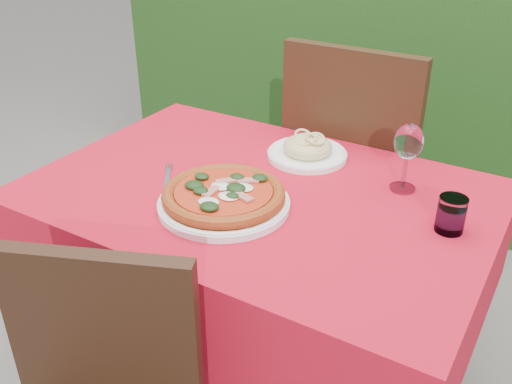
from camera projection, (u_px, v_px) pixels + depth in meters
The scene contains 9 objects.
ground at pixel (259, 381), 1.95m from camera, with size 60.00×60.00×0.00m, color #615D58.
hedge at pixel (428, 23), 2.67m from camera, with size 3.20×0.55×1.78m.
dining_table at pixel (259, 235), 1.66m from camera, with size 1.26×0.86×0.75m.
chair_far at pixel (357, 165), 2.06m from camera, with size 0.48×0.48×1.05m.
pizza_plate at pixel (224, 197), 1.48m from camera, with size 0.41×0.41×0.07m.
pasta_plate at pixel (307, 150), 1.76m from camera, with size 0.25×0.25×0.07m.
water_glass at pixel (451, 216), 1.38m from camera, with size 0.07×0.07×0.09m.
wine_glass at pixel (408, 144), 1.52m from camera, with size 0.08×0.08×0.19m.
fork at pixel (167, 179), 1.63m from camera, with size 0.02×0.19×0.00m, color silver.
Camera 1 is at (0.71, -1.20, 1.51)m, focal length 40.00 mm.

